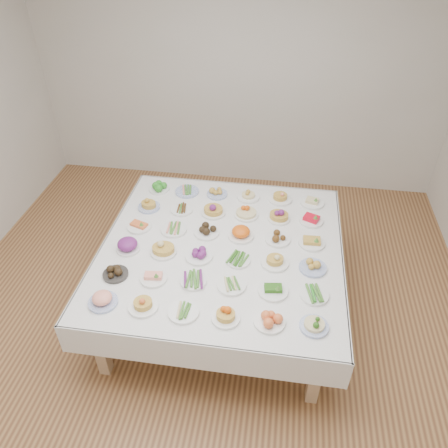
# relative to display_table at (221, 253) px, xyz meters

# --- Properties ---
(room_envelope) EXTENTS (5.02, 5.02, 2.81)m
(room_envelope) POSITION_rel_display_table_xyz_m (-0.14, -0.17, 1.15)
(room_envelope) COLOR #A67745
(room_envelope) RESTS_ON ground
(display_table) EXTENTS (2.06, 2.06, 0.75)m
(display_table) POSITION_rel_display_table_xyz_m (0.00, 0.00, 0.00)
(display_table) COLOR white
(display_table) RESTS_ON ground
(dish_0) EXTENTS (0.21, 0.21, 0.12)m
(dish_0) POSITION_rel_display_table_xyz_m (-0.77, -0.76, 0.12)
(dish_0) COLOR #4C66B2
(dish_0) RESTS_ON display_table
(dish_1) EXTENTS (0.22, 0.22, 0.11)m
(dish_1) POSITION_rel_display_table_xyz_m (-0.46, -0.76, 0.12)
(dish_1) COLOR white
(dish_1) RESTS_ON display_table
(dish_2) EXTENTS (0.22, 0.22, 0.05)m
(dish_2) POSITION_rel_display_table_xyz_m (-0.16, -0.77, 0.09)
(dish_2) COLOR white
(dish_2) RESTS_ON display_table
(dish_3) EXTENTS (0.20, 0.20, 0.11)m
(dish_3) POSITION_rel_display_table_xyz_m (0.15, -0.78, 0.12)
(dish_3) COLOR white
(dish_3) RESTS_ON display_table
(dish_4) EXTENTS (0.22, 0.22, 0.11)m
(dish_4) POSITION_rel_display_table_xyz_m (0.46, -0.76, 0.12)
(dish_4) COLOR white
(dish_4) RESTS_ON display_table
(dish_5) EXTENTS (0.20, 0.20, 0.11)m
(dish_5) POSITION_rel_display_table_xyz_m (0.77, -0.76, 0.12)
(dish_5) COLOR #4C66B2
(dish_5) RESTS_ON display_table
(dish_6) EXTENTS (0.20, 0.20, 0.08)m
(dish_6) POSITION_rel_display_table_xyz_m (-0.77, -0.47, 0.11)
(dish_6) COLOR #2E2C29
(dish_6) RESTS_ON display_table
(dish_7) EXTENTS (0.21, 0.21, 0.09)m
(dish_7) POSITION_rel_display_table_xyz_m (-0.46, -0.47, 0.10)
(dish_7) COLOR white
(dish_7) RESTS_ON display_table
(dish_8) EXTENTS (0.20, 0.20, 0.05)m
(dish_8) POSITION_rel_display_table_xyz_m (-0.15, -0.45, 0.09)
(dish_8) COLOR white
(dish_8) RESTS_ON display_table
(dish_9) EXTENTS (0.22, 0.22, 0.05)m
(dish_9) POSITION_rel_display_table_xyz_m (0.15, -0.45, 0.09)
(dish_9) COLOR white
(dish_9) RESTS_ON display_table
(dish_10) EXTENTS (0.23, 0.23, 0.10)m
(dish_10) POSITION_rel_display_table_xyz_m (0.47, -0.46, 0.11)
(dish_10) COLOR white
(dish_10) RESTS_ON display_table
(dish_11) EXTENTS (0.22, 0.21, 0.05)m
(dish_11) POSITION_rel_display_table_xyz_m (0.78, -0.46, 0.09)
(dish_11) COLOR white
(dish_11) RESTS_ON display_table
(dish_12) EXTENTS (0.20, 0.20, 0.13)m
(dish_12) POSITION_rel_display_table_xyz_m (-0.77, -0.16, 0.13)
(dish_12) COLOR white
(dish_12) RESTS_ON display_table
(dish_13) EXTENTS (0.22, 0.22, 0.14)m
(dish_13) POSITION_rel_display_table_xyz_m (-0.47, -0.15, 0.14)
(dish_13) COLOR white
(dish_13) RESTS_ON display_table
(dish_14) EXTENTS (0.23, 0.23, 0.09)m
(dish_14) POSITION_rel_display_table_xyz_m (-0.16, -0.16, 0.11)
(dish_14) COLOR white
(dish_14) RESTS_ON display_table
(dish_15) EXTENTS (0.20, 0.20, 0.05)m
(dish_15) POSITION_rel_display_table_xyz_m (0.16, -0.16, 0.09)
(dish_15) COLOR white
(dish_15) RESTS_ON display_table
(dish_16) EXTENTS (0.22, 0.22, 0.12)m
(dish_16) POSITION_rel_display_table_xyz_m (0.46, -0.15, 0.12)
(dish_16) COLOR white
(dish_16) RESTS_ON display_table
(dish_17) EXTENTS (0.22, 0.22, 0.09)m
(dish_17) POSITION_rel_display_table_xyz_m (0.77, -0.16, 0.11)
(dish_17) COLOR #4C66B2
(dish_17) RESTS_ON display_table
(dish_18) EXTENTS (0.22, 0.22, 0.09)m
(dish_18) POSITION_rel_display_table_xyz_m (-0.77, 0.15, 0.10)
(dish_18) COLOR white
(dish_18) RESTS_ON display_table
(dish_19) EXTENTS (0.23, 0.23, 0.06)m
(dish_19) POSITION_rel_display_table_xyz_m (-0.45, 0.15, 0.09)
(dish_19) COLOR white
(dish_19) RESTS_ON display_table
(dish_20) EXTENTS (0.23, 0.23, 0.11)m
(dish_20) POSITION_rel_display_table_xyz_m (-0.16, 0.16, 0.12)
(dish_20) COLOR white
(dish_20) RESTS_ON display_table
(dish_21) EXTENTS (0.22, 0.22, 0.12)m
(dish_21) POSITION_rel_display_table_xyz_m (0.15, 0.15, 0.13)
(dish_21) COLOR white
(dish_21) RESTS_ON display_table
(dish_22) EXTENTS (0.22, 0.22, 0.09)m
(dish_22) POSITION_rel_display_table_xyz_m (0.47, 0.15, 0.11)
(dish_22) COLOR white
(dish_22) RESTS_ON display_table
(dish_23) EXTENTS (0.22, 0.22, 0.10)m
(dish_23) POSITION_rel_display_table_xyz_m (0.76, 0.15, 0.11)
(dish_23) COLOR white
(dish_23) RESTS_ON display_table
(dish_24) EXTENTS (0.21, 0.21, 0.12)m
(dish_24) POSITION_rel_display_table_xyz_m (-0.77, 0.45, 0.12)
(dish_24) COLOR #4C66B2
(dish_24) RESTS_ON display_table
(dish_25) EXTENTS (0.21, 0.21, 0.05)m
(dish_25) POSITION_rel_display_table_xyz_m (-0.45, 0.46, 0.09)
(dish_25) COLOR white
(dish_25) RESTS_ON display_table
(dish_26) EXTENTS (0.24, 0.23, 0.14)m
(dish_26) POSITION_rel_display_table_xyz_m (-0.15, 0.46, 0.14)
(dish_26) COLOR white
(dish_26) RESTS_ON display_table
(dish_27) EXTENTS (0.22, 0.22, 0.13)m
(dish_27) POSITION_rel_display_table_xyz_m (0.16, 0.47, 0.13)
(dish_27) COLOR white
(dish_27) RESTS_ON display_table
(dish_28) EXTENTS (0.21, 0.20, 0.13)m
(dish_28) POSITION_rel_display_table_xyz_m (0.47, 0.46, 0.13)
(dish_28) COLOR white
(dish_28) RESTS_ON display_table
(dish_29) EXTENTS (0.22, 0.22, 0.09)m
(dish_29) POSITION_rel_display_table_xyz_m (0.76, 0.47, 0.11)
(dish_29) COLOR white
(dish_29) RESTS_ON display_table
(dish_30) EXTENTS (0.21, 0.21, 0.10)m
(dish_30) POSITION_rel_display_table_xyz_m (-0.76, 0.77, 0.12)
(dish_30) COLOR white
(dish_30) RESTS_ON display_table
(dish_31) EXTENTS (0.23, 0.23, 0.06)m
(dish_31) POSITION_rel_display_table_xyz_m (-0.47, 0.77, 0.09)
(dish_31) COLOR #4C66B2
(dish_31) RESTS_ON display_table
(dish_32) EXTENTS (0.20, 0.20, 0.08)m
(dish_32) POSITION_rel_display_table_xyz_m (-0.16, 0.77, 0.10)
(dish_32) COLOR #4C66B2
(dish_32) RESTS_ON display_table
(dish_33) EXTENTS (0.22, 0.22, 0.11)m
(dish_33) POSITION_rel_display_table_xyz_m (0.15, 0.76, 0.12)
(dish_33) COLOR white
(dish_33) RESTS_ON display_table
(dish_34) EXTENTS (0.23, 0.23, 0.12)m
(dish_34) POSITION_rel_display_table_xyz_m (0.46, 0.77, 0.12)
(dish_34) COLOR white
(dish_34) RESTS_ON display_table
(dish_35) EXTENTS (0.23, 0.23, 0.09)m
(dish_35) POSITION_rel_display_table_xyz_m (0.77, 0.76, 0.10)
(dish_35) COLOR white
(dish_35) RESTS_ON display_table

